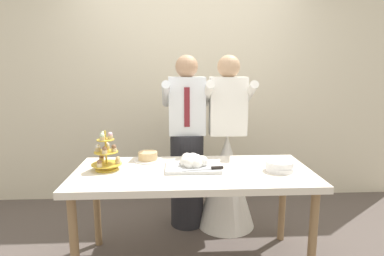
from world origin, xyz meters
The scene contains 8 objects.
rear_wall centered at (0.00, 1.42, 1.45)m, with size 5.20×0.10×2.90m, color beige.
dessert_table centered at (0.00, 0.00, 0.70)m, with size 1.80×0.80×0.78m.
cupcake_stand centered at (-0.66, 0.05, 0.89)m, with size 0.23×0.23×0.31m.
main_cake_tray centered at (0.00, 0.05, 0.82)m, with size 0.44×0.31×0.12m.
plate_stack centered at (0.65, -0.05, 0.81)m, with size 0.21×0.21×0.08m.
round_cake centered at (-0.36, 0.28, 0.81)m, with size 0.24×0.24×0.08m.
person_groom centered at (-0.02, 0.67, 0.75)m, with size 0.47×0.50×1.66m.
person_bride centered at (0.36, 0.63, 0.58)m, with size 0.56×0.56×1.66m.
Camera 1 is at (-0.14, -2.34, 1.54)m, focal length 30.06 mm.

